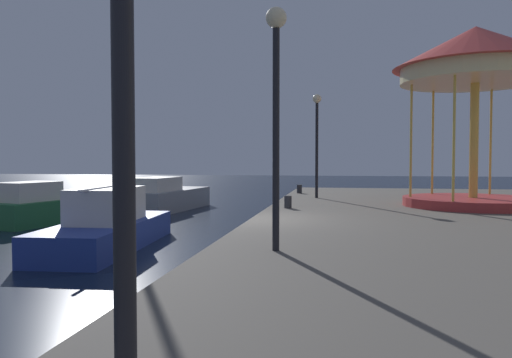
{
  "coord_description": "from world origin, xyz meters",
  "views": [
    {
      "loc": [
        2.36,
        -12.84,
        2.37
      ],
      "look_at": [
        -0.59,
        4.3,
        1.68
      ],
      "focal_mm": 34.67,
      "sensor_mm": 36.0,
      "label": 1
    }
  ],
  "objects_px": {
    "lamp_post_mid_promenade": "(276,84)",
    "sailboat_blue": "(107,225)",
    "lamp_post_far_end": "(317,127)",
    "bollard_center": "(288,202)",
    "carousel": "(475,71)",
    "bollard_north": "(299,189)",
    "motorboat_grey": "(166,197)",
    "motorboat_green": "(43,207)"
  },
  "relations": [
    {
      "from": "lamp_post_mid_promenade",
      "to": "sailboat_blue",
      "type": "bearing_deg",
      "value": 142.49
    },
    {
      "from": "lamp_post_far_end",
      "to": "bollard_center",
      "type": "xyz_separation_m",
      "value": [
        -0.7,
        -4.43,
        -2.69
      ]
    },
    {
      "from": "carousel",
      "to": "bollard_north",
      "type": "relative_size",
      "value": 14.9
    },
    {
      "from": "motorboat_grey",
      "to": "lamp_post_far_end",
      "type": "height_order",
      "value": "lamp_post_far_end"
    },
    {
      "from": "motorboat_grey",
      "to": "lamp_post_far_end",
      "type": "relative_size",
      "value": 1.41
    },
    {
      "from": "carousel",
      "to": "bollard_center",
      "type": "distance_m",
      "value": 7.59
    },
    {
      "from": "motorboat_grey",
      "to": "bollard_north",
      "type": "xyz_separation_m",
      "value": [
        6.15,
        1.02,
        0.39
      ]
    },
    {
      "from": "motorboat_grey",
      "to": "bollard_center",
      "type": "distance_m",
      "value": 8.82
    },
    {
      "from": "motorboat_green",
      "to": "lamp_post_far_end",
      "type": "distance_m",
      "value": 11.04
    },
    {
      "from": "bollard_north",
      "to": "lamp_post_far_end",
      "type": "bearing_deg",
      "value": -70.96
    },
    {
      "from": "motorboat_grey",
      "to": "bollard_north",
      "type": "relative_size",
      "value": 14.9
    },
    {
      "from": "motorboat_grey",
      "to": "bollard_center",
      "type": "xyz_separation_m",
      "value": [
        6.37,
        -6.09,
        0.39
      ]
    },
    {
      "from": "lamp_post_mid_promenade",
      "to": "lamp_post_far_end",
      "type": "relative_size",
      "value": 0.98
    },
    {
      "from": "lamp_post_mid_promenade",
      "to": "bollard_center",
      "type": "bearing_deg",
      "value": 94.45
    },
    {
      "from": "motorboat_grey",
      "to": "bollard_north",
      "type": "distance_m",
      "value": 6.24
    },
    {
      "from": "lamp_post_far_end",
      "to": "bollard_north",
      "type": "bearing_deg",
      "value": 109.04
    },
    {
      "from": "bollard_center",
      "to": "motorboat_grey",
      "type": "bearing_deg",
      "value": 136.25
    },
    {
      "from": "motorboat_grey",
      "to": "carousel",
      "type": "xyz_separation_m",
      "value": [
        12.4,
        -4.49,
        4.7
      ]
    },
    {
      "from": "sailboat_blue",
      "to": "lamp_post_far_end",
      "type": "height_order",
      "value": "sailboat_blue"
    },
    {
      "from": "sailboat_blue",
      "to": "lamp_post_mid_promenade",
      "type": "relative_size",
      "value": 1.86
    },
    {
      "from": "motorboat_grey",
      "to": "lamp_post_mid_promenade",
      "type": "xyz_separation_m",
      "value": [
        6.95,
        -13.54,
        3.04
      ]
    },
    {
      "from": "bollard_center",
      "to": "bollard_north",
      "type": "xyz_separation_m",
      "value": [
        -0.22,
        7.11,
        0.0
      ]
    },
    {
      "from": "motorboat_green",
      "to": "bollard_center",
      "type": "distance_m",
      "value": 9.34
    },
    {
      "from": "carousel",
      "to": "lamp_post_mid_promenade",
      "type": "distance_m",
      "value": 10.7
    },
    {
      "from": "bollard_north",
      "to": "sailboat_blue",
      "type": "bearing_deg",
      "value": -111.66
    },
    {
      "from": "carousel",
      "to": "lamp_post_far_end",
      "type": "xyz_separation_m",
      "value": [
        -5.33,
        2.83,
        -1.62
      ]
    },
    {
      "from": "motorboat_grey",
      "to": "bollard_north",
      "type": "height_order",
      "value": "motorboat_grey"
    },
    {
      "from": "lamp_post_far_end",
      "to": "bollard_north",
      "type": "xyz_separation_m",
      "value": [
        -0.92,
        2.68,
        -2.69
      ]
    },
    {
      "from": "bollard_north",
      "to": "motorboat_green",
      "type": "bearing_deg",
      "value": -145.66
    },
    {
      "from": "motorboat_grey",
      "to": "motorboat_green",
      "type": "bearing_deg",
      "value": -119.47
    },
    {
      "from": "sailboat_blue",
      "to": "bollard_north",
      "type": "relative_size",
      "value": 19.28
    },
    {
      "from": "motorboat_grey",
      "to": "sailboat_blue",
      "type": "distance_m",
      "value": 9.86
    },
    {
      "from": "sailboat_blue",
      "to": "carousel",
      "type": "height_order",
      "value": "sailboat_blue"
    },
    {
      "from": "sailboat_blue",
      "to": "bollard_center",
      "type": "distance_m",
      "value": 5.74
    },
    {
      "from": "sailboat_blue",
      "to": "bollard_north",
      "type": "distance_m",
      "value": 11.51
    },
    {
      "from": "bollard_north",
      "to": "carousel",
      "type": "bearing_deg",
      "value": -41.37
    },
    {
      "from": "carousel",
      "to": "lamp_post_far_end",
      "type": "bearing_deg",
      "value": 152.02
    },
    {
      "from": "motorboat_grey",
      "to": "sailboat_blue",
      "type": "relative_size",
      "value": 0.77
    },
    {
      "from": "sailboat_blue",
      "to": "lamp_post_far_end",
      "type": "xyz_separation_m",
      "value": [
        5.17,
        8.01,
        3.07
      ]
    },
    {
      "from": "sailboat_blue",
      "to": "motorboat_green",
      "type": "xyz_separation_m",
      "value": [
        -4.83,
        4.49,
        -0.03
      ]
    },
    {
      "from": "sailboat_blue",
      "to": "lamp_post_mid_promenade",
      "type": "distance_m",
      "value": 7.05
    },
    {
      "from": "lamp_post_mid_promenade",
      "to": "lamp_post_far_end",
      "type": "xyz_separation_m",
      "value": [
        0.12,
        11.89,
        0.04
      ]
    }
  ]
}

